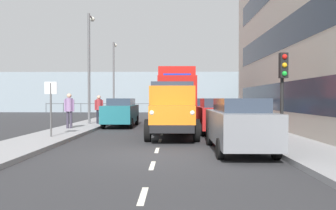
# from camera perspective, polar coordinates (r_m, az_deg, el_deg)

# --- Properties ---
(ground_plane) EXTENTS (80.00, 80.00, 0.00)m
(ground_plane) POSITION_cam_1_polar(r_m,az_deg,el_deg) (20.04, -0.66, -3.78)
(ground_plane) COLOR #2D2D30
(sidewalk_left) EXTENTS (2.23, 36.78, 0.15)m
(sidewalk_left) POSITION_cam_1_polar(r_m,az_deg,el_deg) (20.46, 12.68, -3.50)
(sidewalk_left) COLOR gray
(sidewalk_left) RESTS_ON ground_plane
(sidewalk_right) EXTENTS (2.23, 36.78, 0.15)m
(sidewalk_right) POSITION_cam_1_polar(r_m,az_deg,el_deg) (20.70, -13.83, -3.45)
(sidewalk_right) COLOR gray
(sidewalk_right) RESTS_ON ground_plane
(road_centreline_markings) EXTENTS (0.12, 31.36, 0.01)m
(road_centreline_markings) POSITION_cam_1_polar(r_m,az_deg,el_deg) (18.62, -0.77, -4.15)
(road_centreline_markings) COLOR silver
(road_centreline_markings) RESTS_ON ground_plane
(sea_horizon) EXTENTS (80.00, 0.80, 5.00)m
(sea_horizon) POSITION_cam_1_polar(r_m,az_deg,el_deg) (41.36, 0.13, 2.22)
(sea_horizon) COLOR #84939E
(sea_horizon) RESTS_ON ground_plane
(seawall_railing) EXTENTS (28.08, 0.08, 1.20)m
(seawall_railing) POSITION_cam_1_polar(r_m,az_deg,el_deg) (37.76, 0.06, -0.08)
(seawall_railing) COLOR #4C5156
(seawall_railing) RESTS_ON ground_plane
(truck_vintage_orange) EXTENTS (2.17, 5.64, 2.43)m
(truck_vintage_orange) POSITION_cam_1_polar(r_m,az_deg,el_deg) (14.42, 0.73, -1.01)
(truck_vintage_orange) COLOR black
(truck_vintage_orange) RESTS_ON ground_plane
(lorry_cargo_red) EXTENTS (2.58, 8.20, 3.87)m
(lorry_cargo_red) POSITION_cam_1_polar(r_m,az_deg,el_deg) (24.02, 1.48, 1.99)
(lorry_cargo_red) COLOR red
(lorry_cargo_red) RESTS_ON ground_plane
(car_grey_kerbside_near) EXTENTS (1.75, 4.54, 1.72)m
(car_grey_kerbside_near) POSITION_cam_1_polar(r_m,az_deg,el_deg) (10.97, 12.00, -3.19)
(car_grey_kerbside_near) COLOR slate
(car_grey_kerbside_near) RESTS_ON ground_plane
(car_red_kerbside_1) EXTENTS (1.79, 4.31, 1.72)m
(car_red_kerbside_1) POSITION_cam_1_polar(r_m,az_deg,el_deg) (16.58, 8.20, -1.72)
(car_red_kerbside_1) COLOR #B21E1E
(car_red_kerbside_1) RESTS_ON ground_plane
(car_navy_kerbside_2) EXTENTS (1.78, 4.19, 1.72)m
(car_navy_kerbside_2) POSITION_cam_1_polar(r_m,az_deg,el_deg) (22.26, 6.32, -0.99)
(car_navy_kerbside_2) COLOR navy
(car_navy_kerbside_2) RESTS_ON ground_plane
(car_white_kerbside_3) EXTENTS (1.75, 3.89, 1.72)m
(car_white_kerbside_3) POSITION_cam_1_polar(r_m,az_deg,el_deg) (28.21, 5.16, -0.54)
(car_white_kerbside_3) COLOR white
(car_white_kerbside_3) RESTS_ON ground_plane
(car_teal_oppositeside_0) EXTENTS (1.80, 4.54, 1.72)m
(car_teal_oppositeside_0) POSITION_cam_1_polar(r_m,az_deg,el_deg) (20.51, -8.04, -1.17)
(car_teal_oppositeside_0) COLOR #1E6670
(car_teal_oppositeside_0) RESTS_ON ground_plane
(pedestrian_near_railing) EXTENTS (0.53, 0.34, 1.83)m
(pedestrian_near_railing) POSITION_cam_1_polar(r_m,az_deg,el_deg) (18.19, -16.58, -0.44)
(pedestrian_near_railing) COLOR #383342
(pedestrian_near_railing) RESTS_ON sidewalk_right
(pedestrian_strolling) EXTENTS (0.53, 0.34, 1.76)m
(pedestrian_strolling) POSITION_cam_1_polar(r_m,az_deg,el_deg) (20.99, -11.76, -0.33)
(pedestrian_strolling) COLOR black
(pedestrian_strolling) RESTS_ON sidewalk_right
(pedestrian_with_bag) EXTENTS (0.53, 0.34, 1.64)m
(pedestrian_with_bag) POSITION_cam_1_polar(r_m,az_deg,el_deg) (24.18, -11.81, -0.32)
(pedestrian_with_bag) COLOR #4C473D
(pedestrian_with_bag) RESTS_ON sidewalk_right
(traffic_light_near) EXTENTS (0.28, 0.41, 3.20)m
(traffic_light_near) POSITION_cam_1_polar(r_m,az_deg,el_deg) (12.68, 19.12, 4.48)
(traffic_light_near) COLOR black
(traffic_light_near) RESTS_ON sidewalk_left
(lamp_post_promenade) EXTENTS (0.32, 1.14, 6.85)m
(lamp_post_promenade) POSITION_cam_1_polar(r_m,az_deg,el_deg) (21.53, -13.30, 7.73)
(lamp_post_promenade) COLOR #59595B
(lamp_post_promenade) RESTS_ON sidewalk_right
(lamp_post_far) EXTENTS (0.32, 1.14, 6.67)m
(lamp_post_far) POSITION_cam_1_polar(r_m,az_deg,el_deg) (30.71, -9.26, 5.58)
(lamp_post_far) COLOR #59595B
(lamp_post_far) RESTS_ON sidewalk_right
(street_sign) EXTENTS (0.50, 0.07, 2.25)m
(street_sign) POSITION_cam_1_polar(r_m,az_deg,el_deg) (14.42, -19.45, 0.93)
(street_sign) COLOR #4C4C4C
(street_sign) RESTS_ON sidewalk_right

